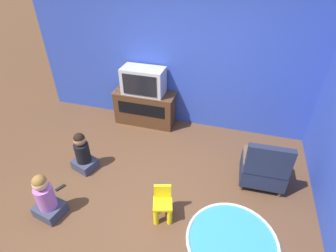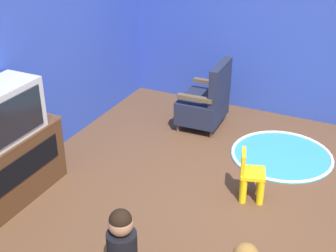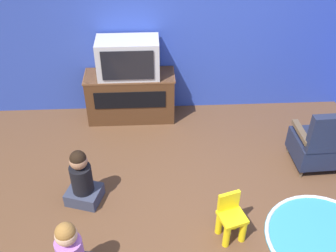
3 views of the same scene
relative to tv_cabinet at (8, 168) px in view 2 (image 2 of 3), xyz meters
name	(u,v)px [view 2 (image 2 of 3)]	position (x,y,z in m)	size (l,w,h in m)	color
ground_plane	(221,204)	(0.78, -1.86, -0.35)	(30.00, 30.00, 0.00)	brown
wall_back	(1,44)	(0.45, 0.29, 1.04)	(5.33, 0.12, 2.77)	#2D47B2
wall_right	(325,12)	(3.05, -2.26, 1.04)	(0.12, 5.22, 2.77)	#2D47B2
tv_cabinet	(8,168)	(0.00, 0.00, 0.00)	(1.18, 0.44, 0.67)	#4C2D19
black_armchair	(206,102)	(2.24, -1.12, -0.01)	(0.65, 0.55, 0.85)	brown
yellow_kid_chair	(251,178)	(1.01, -2.07, -0.12)	(0.30, 0.29, 0.51)	yellow
play_mat	(282,155)	(1.93, -2.17, -0.34)	(1.14, 1.14, 0.04)	teal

